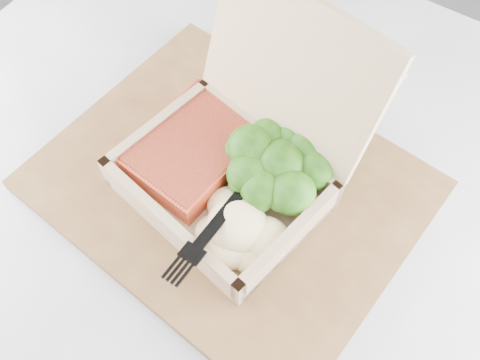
# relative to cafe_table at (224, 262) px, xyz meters

# --- Properties ---
(cafe_table) EXTENTS (1.05, 1.05, 0.74)m
(cafe_table) POSITION_rel_cafe_table_xyz_m (0.00, 0.00, 0.00)
(cafe_table) COLOR black
(cafe_table) RESTS_ON floor
(serving_tray) EXTENTS (0.48, 0.44, 0.02)m
(serving_tray) POSITION_rel_cafe_table_xyz_m (0.01, 0.01, 0.20)
(serving_tray) COLOR brown
(serving_tray) RESTS_ON cafe_table
(takeout_container) EXTENTS (0.27, 0.27, 0.18)m
(takeout_container) POSITION_rel_cafe_table_xyz_m (0.02, 0.02, 0.25)
(takeout_container) COLOR tan
(takeout_container) RESTS_ON serving_tray
(salmon_fillet) EXTENTS (0.15, 0.17, 0.03)m
(salmon_fillet) POSITION_rel_cafe_table_xyz_m (-0.03, 0.03, 0.23)
(salmon_fillet) COLOR #DA4D2A
(salmon_fillet) RESTS_ON takeout_container
(broccoli_pile) EXTENTS (0.12, 0.12, 0.04)m
(broccoli_pile) POSITION_rel_cafe_table_xyz_m (0.06, 0.02, 0.24)
(broccoli_pile) COLOR #3D7C1B
(broccoli_pile) RESTS_ON takeout_container
(mashed_potatoes) EXTENTS (0.10, 0.08, 0.03)m
(mashed_potatoes) POSITION_rel_cafe_table_xyz_m (0.03, -0.05, 0.23)
(mashed_potatoes) COLOR beige
(mashed_potatoes) RESTS_ON takeout_container
(plastic_fork) EXTENTS (0.07, 0.15, 0.02)m
(plastic_fork) POSITION_rel_cafe_table_xyz_m (0.03, -0.02, 0.25)
(plastic_fork) COLOR black
(plastic_fork) RESTS_ON mashed_potatoes
(receipt) EXTENTS (0.13, 0.14, 0.00)m
(receipt) POSITION_rel_cafe_table_xyz_m (0.12, 0.19, 0.19)
(receipt) COLOR silver
(receipt) RESTS_ON cafe_table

